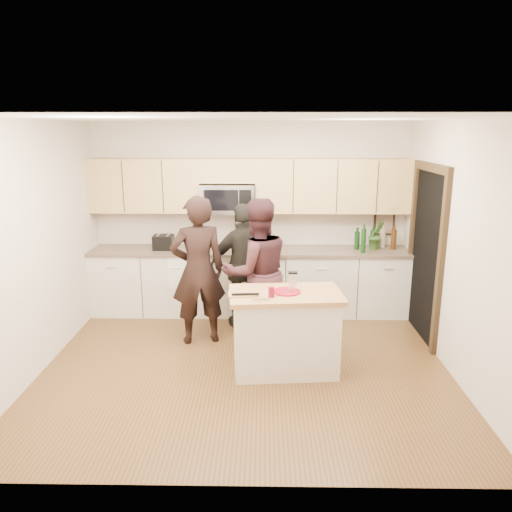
{
  "coord_description": "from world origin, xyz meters",
  "views": [
    {
      "loc": [
        0.2,
        -5.19,
        2.6
      ],
      "look_at": [
        0.11,
        0.35,
        1.18
      ],
      "focal_mm": 35.0,
      "sensor_mm": 36.0,
      "label": 1
    }
  ],
  "objects_px": {
    "woman_center": "(257,272)",
    "woman_right": "(245,267)",
    "toaster": "(163,242)",
    "woman_left": "(198,271)",
    "island": "(285,331)"
  },
  "relations": [
    {
      "from": "woman_center",
      "to": "woman_right",
      "type": "distance_m",
      "value": 0.53
    },
    {
      "from": "woman_center",
      "to": "woman_right",
      "type": "height_order",
      "value": "woman_center"
    },
    {
      "from": "toaster",
      "to": "woman_center",
      "type": "bearing_deg",
      "value": -37.95
    },
    {
      "from": "woman_center",
      "to": "toaster",
      "type": "bearing_deg",
      "value": -57.85
    },
    {
      "from": "woman_right",
      "to": "woman_left",
      "type": "bearing_deg",
      "value": 26.29
    },
    {
      "from": "toaster",
      "to": "woman_right",
      "type": "relative_size",
      "value": 0.17
    },
    {
      "from": "woman_left",
      "to": "woman_right",
      "type": "relative_size",
      "value": 1.1
    },
    {
      "from": "island",
      "to": "woman_left",
      "type": "relative_size",
      "value": 0.68
    },
    {
      "from": "toaster",
      "to": "woman_right",
      "type": "height_order",
      "value": "woman_right"
    },
    {
      "from": "toaster",
      "to": "woman_left",
      "type": "relative_size",
      "value": 0.15
    },
    {
      "from": "island",
      "to": "toaster",
      "type": "distance_m",
      "value": 2.51
    },
    {
      "from": "island",
      "to": "woman_right",
      "type": "distance_m",
      "value": 1.39
    },
    {
      "from": "island",
      "to": "toaster",
      "type": "xyz_separation_m",
      "value": [
        -1.66,
        1.79,
        0.59
      ]
    },
    {
      "from": "woman_center",
      "to": "woman_right",
      "type": "relative_size",
      "value": 1.08
    },
    {
      "from": "island",
      "to": "woman_right",
      "type": "relative_size",
      "value": 0.75
    }
  ]
}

